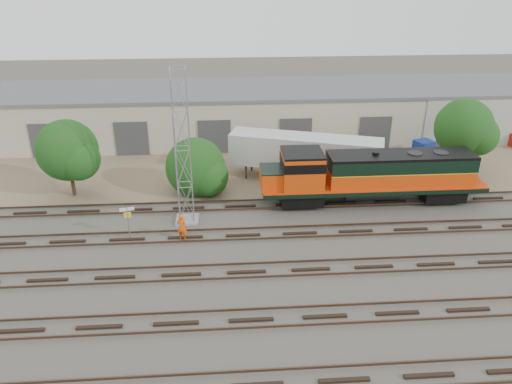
{
  "coord_description": "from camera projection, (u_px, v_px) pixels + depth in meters",
  "views": [
    {
      "loc": [
        -5.25,
        -28.66,
        17.67
      ],
      "look_at": [
        -2.92,
        4.0,
        2.2
      ],
      "focal_mm": 35.0,
      "sensor_mm": 36.0,
      "label": 1
    }
  ],
  "objects": [
    {
      "name": "tree_east",
      "position": [
        467.0,
        130.0,
        43.19
      ],
      "size": [
        5.25,
        5.0,
        6.75
      ],
      "color": "#382619",
      "rests_on": "ground"
    },
    {
      "name": "worker",
      "position": [
        182.0,
        227.0,
        34.02
      ],
      "size": [
        0.81,
        0.64,
        1.94
      ],
      "primitive_type": "imported",
      "rotation": [
        0.0,
        0.0,
        2.87
      ],
      "color": "#F6540D",
      "rests_on": "ground"
    },
    {
      "name": "tree_mid",
      "position": [
        199.0,
        169.0,
        40.51
      ],
      "size": [
        5.11,
        4.87,
        4.87
      ],
      "color": "#382619",
      "rests_on": "ground"
    },
    {
      "name": "warehouse",
      "position": [
        271.0,
        112.0,
        53.33
      ],
      "size": [
        58.4,
        10.4,
        5.3
      ],
      "color": "#C0B6A0",
      "rests_on": "ground"
    },
    {
      "name": "ground",
      "position": [
        303.0,
        245.0,
        33.74
      ],
      "size": [
        140.0,
        140.0,
        0.0
      ],
      "primitive_type": "plane",
      "color": "#47423A",
      "rests_on": "ground"
    },
    {
      "name": "dumpster_blue",
      "position": [
        423.0,
        148.0,
        48.73
      ],
      "size": [
        2.02,
        1.96,
        1.5
      ],
      "primitive_type": "cube",
      "rotation": [
        0.0,
        0.0,
        0.36
      ],
      "color": "navy",
      "rests_on": "ground"
    },
    {
      "name": "dirt_strip",
      "position": [
        278.0,
        163.0,
        47.26
      ],
      "size": [
        80.0,
        16.0,
        0.02
      ],
      "primitive_type": "cube",
      "color": "#726047",
      "rests_on": "ground"
    },
    {
      "name": "semi_trailer",
      "position": [
        309.0,
        153.0,
        42.53
      ],
      "size": [
        13.1,
        6.44,
        3.98
      ],
      "rotation": [
        0.0,
        0.0,
        -0.31
      ],
      "color": "beige",
      "rests_on": "ground"
    },
    {
      "name": "tracks",
      "position": [
        311.0,
        269.0,
        31.0
      ],
      "size": [
        80.0,
        20.4,
        0.28
      ],
      "color": "black",
      "rests_on": "ground"
    },
    {
      "name": "locomotive",
      "position": [
        370.0,
        175.0,
        38.51
      ],
      "size": [
        17.44,
        3.06,
        4.19
      ],
      "color": "black",
      "rests_on": "tracks"
    },
    {
      "name": "tree_west",
      "position": [
        70.0,
        152.0,
        39.05
      ],
      "size": [
        5.09,
        4.85,
        6.35
      ],
      "color": "#382619",
      "rests_on": "ground"
    },
    {
      "name": "sign_post",
      "position": [
        128.0,
        217.0,
        33.87
      ],
      "size": [
        0.97,
        0.26,
        2.42
      ],
      "color": "gray",
      "rests_on": "ground"
    },
    {
      "name": "signal_tower",
      "position": [
        183.0,
        152.0,
        34.53
      ],
      "size": [
        1.65,
        1.65,
        11.2
      ],
      "rotation": [
        0.0,
        0.0,
        0.05
      ],
      "color": "gray",
      "rests_on": "ground"
    }
  ]
}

